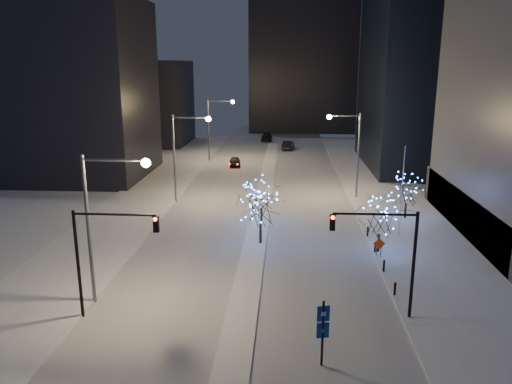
# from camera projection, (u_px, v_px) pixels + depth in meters

# --- Properties ---
(ground) EXTENTS (160.00, 160.00, 0.00)m
(ground) POSITION_uv_depth(u_px,v_px,m) (241.00, 322.00, 30.89)
(ground) COLOR silver
(ground) RESTS_ON ground
(road) EXTENTS (20.00, 130.00, 0.02)m
(road) POSITION_uv_depth(u_px,v_px,m) (265.00, 186.00, 64.70)
(road) COLOR silver
(road) RESTS_ON ground
(median) EXTENTS (2.00, 80.00, 0.15)m
(median) POSITION_uv_depth(u_px,v_px,m) (264.00, 196.00, 59.85)
(median) COLOR silver
(median) RESTS_ON ground
(east_sidewalk) EXTENTS (10.00, 90.00, 0.15)m
(east_sidewalk) POSITION_uv_depth(u_px,v_px,m) (410.00, 224.00, 49.29)
(east_sidewalk) COLOR silver
(east_sidewalk) RESTS_ON ground
(west_sidewalk) EXTENTS (8.00, 90.00, 0.15)m
(west_sidewalk) POSITION_uv_depth(u_px,v_px,m) (123.00, 219.00, 51.04)
(west_sidewalk) COLOR silver
(west_sidewalk) RESTS_ON ground
(filler_west_near) EXTENTS (22.00, 18.00, 24.00)m
(filler_west_near) POSITION_uv_depth(u_px,v_px,m) (63.00, 90.00, 68.22)
(filler_west_near) COLOR black
(filler_west_near) RESTS_ON ground
(filler_west_far) EXTENTS (18.00, 16.00, 16.00)m
(filler_west_far) POSITION_uv_depth(u_px,v_px,m) (142.00, 103.00, 98.09)
(filler_west_far) COLOR black
(filler_west_far) RESTS_ON ground
(horizon_block) EXTENTS (24.00, 14.00, 42.00)m
(horizon_block) POSITION_uv_depth(u_px,v_px,m) (303.00, 38.00, 114.15)
(horizon_block) COLOR black
(horizon_block) RESTS_ON ground
(street_lamp_w_near) EXTENTS (4.40, 0.56, 10.00)m
(street_lamp_w_near) POSITION_uv_depth(u_px,v_px,m) (103.00, 209.00, 31.73)
(street_lamp_w_near) COLOR #595E66
(street_lamp_w_near) RESTS_ON ground
(street_lamp_w_mid) EXTENTS (4.40, 0.56, 10.00)m
(street_lamp_w_mid) POSITION_uv_depth(u_px,v_px,m) (183.00, 146.00, 55.88)
(street_lamp_w_mid) COLOR #595E66
(street_lamp_w_mid) RESTS_ON ground
(street_lamp_w_far) EXTENTS (4.40, 0.56, 10.00)m
(street_lamp_w_far) POSITION_uv_depth(u_px,v_px,m) (215.00, 121.00, 80.04)
(street_lamp_w_far) COLOR #595E66
(street_lamp_w_far) RESTS_ON ground
(street_lamp_east) EXTENTS (3.90, 0.56, 10.00)m
(street_lamp_east) POSITION_uv_depth(u_px,v_px,m) (351.00, 144.00, 57.65)
(street_lamp_east) COLOR #595E66
(street_lamp_east) RESTS_ON ground
(traffic_signal_west) EXTENTS (5.26, 0.43, 7.00)m
(traffic_signal_west) POSITION_uv_depth(u_px,v_px,m) (101.00, 246.00, 30.20)
(traffic_signal_west) COLOR black
(traffic_signal_west) RESTS_ON ground
(traffic_signal_east) EXTENTS (5.26, 0.43, 7.00)m
(traffic_signal_east) POSITION_uv_depth(u_px,v_px,m) (389.00, 247.00, 30.12)
(traffic_signal_east) COLOR black
(traffic_signal_east) RESTS_ON ground
(flagpoles) EXTENTS (1.35, 2.60, 8.00)m
(flagpoles) POSITION_uv_depth(u_px,v_px,m) (403.00, 184.00, 45.54)
(flagpoles) COLOR silver
(flagpoles) RESTS_ON east_sidewalk
(bollards) EXTENTS (0.16, 12.16, 0.90)m
(bollards) POSITION_uv_depth(u_px,v_px,m) (379.00, 256.00, 39.78)
(bollards) COLOR black
(bollards) RESTS_ON east_sidewalk
(car_near) EXTENTS (2.06, 4.27, 1.40)m
(car_near) POSITION_uv_depth(u_px,v_px,m) (235.00, 162.00, 77.33)
(car_near) COLOR black
(car_near) RESTS_ON ground
(car_mid) EXTENTS (2.47, 5.17, 1.63)m
(car_mid) POSITION_uv_depth(u_px,v_px,m) (288.00, 145.00, 92.13)
(car_mid) COLOR black
(car_mid) RESTS_ON ground
(car_far) EXTENTS (2.14, 5.20, 1.51)m
(car_far) POSITION_uv_depth(u_px,v_px,m) (267.00, 137.00, 102.53)
(car_far) COLOR black
(car_far) RESTS_ON ground
(holiday_tree_median_near) EXTENTS (4.08, 4.08, 4.93)m
(holiday_tree_median_near) POSITION_uv_depth(u_px,v_px,m) (261.00, 208.00, 43.18)
(holiday_tree_median_near) COLOR black
(holiday_tree_median_near) RESTS_ON median
(holiday_tree_median_far) EXTENTS (4.23, 4.23, 4.35)m
(holiday_tree_median_far) POSITION_uv_depth(u_px,v_px,m) (262.00, 195.00, 49.27)
(holiday_tree_median_far) COLOR black
(holiday_tree_median_far) RESTS_ON median
(holiday_tree_plaza_near) EXTENTS (4.76, 4.76, 4.63)m
(holiday_tree_plaza_near) POSITION_uv_depth(u_px,v_px,m) (380.00, 218.00, 41.27)
(holiday_tree_plaza_near) COLOR black
(holiday_tree_plaza_near) RESTS_ON east_sidewalk
(holiday_tree_plaza_far) EXTENTS (4.28, 4.28, 4.62)m
(holiday_tree_plaza_far) POSITION_uv_depth(u_px,v_px,m) (407.00, 190.00, 50.36)
(holiday_tree_plaza_far) COLOR black
(holiday_tree_plaza_far) RESTS_ON east_sidewalk
(wayfinding_sign) EXTENTS (0.66, 0.23, 3.73)m
(wayfinding_sign) POSITION_uv_depth(u_px,v_px,m) (323.00, 327.00, 25.82)
(wayfinding_sign) COLOR black
(wayfinding_sign) RESTS_ON ground
(construction_sign) EXTENTS (1.02, 0.13, 1.68)m
(construction_sign) POSITION_uv_depth(u_px,v_px,m) (379.00, 246.00, 40.47)
(construction_sign) COLOR black
(construction_sign) RESTS_ON east_sidewalk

